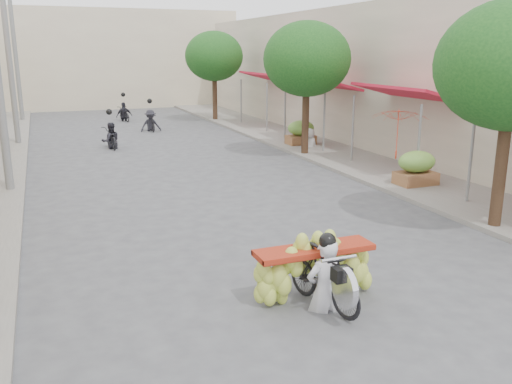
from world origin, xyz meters
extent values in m
plane|color=#515256|center=(0.00, 0.00, 0.00)|extent=(120.00, 120.00, 0.00)
cube|color=gray|center=(7.00, 15.00, 0.06)|extent=(4.00, 60.00, 0.12)
cube|color=#BBB09B|center=(12.00, 14.00, 3.00)|extent=(8.00, 40.00, 6.00)
cylinder|color=slate|center=(6.30, 5.90, 1.27)|extent=(0.08, 0.08, 2.55)
cube|color=red|center=(7.12, 10.00, 2.75)|extent=(1.77, 4.20, 0.53)
cylinder|color=slate|center=(6.30, 8.10, 1.27)|extent=(0.08, 0.08, 2.55)
cylinder|color=slate|center=(6.30, 11.90, 1.27)|extent=(0.08, 0.08, 2.55)
cube|color=red|center=(7.12, 16.00, 2.75)|extent=(1.77, 4.20, 0.53)
cylinder|color=slate|center=(6.30, 14.10, 1.27)|extent=(0.08, 0.08, 2.55)
cylinder|color=slate|center=(6.30, 17.90, 1.27)|extent=(0.08, 0.08, 2.55)
cube|color=red|center=(7.12, 22.00, 2.75)|extent=(1.77, 4.20, 0.53)
cylinder|color=slate|center=(6.30, 20.10, 1.27)|extent=(0.08, 0.08, 2.55)
cylinder|color=slate|center=(6.30, 23.90, 1.27)|extent=(0.08, 0.08, 2.55)
cube|color=beige|center=(0.00, 38.00, 3.50)|extent=(20.00, 6.00, 7.00)
cylinder|color=slate|center=(-5.40, 21.00, 4.00)|extent=(0.24, 0.24, 8.00)
cylinder|color=slate|center=(-5.40, 30.00, 4.00)|extent=(0.24, 0.24, 8.00)
cylinder|color=#3A2719|center=(5.40, 4.00, 1.60)|extent=(0.28, 0.28, 3.20)
cylinder|color=#3A2719|center=(5.40, 14.00, 1.60)|extent=(0.28, 0.28, 3.20)
ellipsoid|color=#1C5119|center=(5.40, 14.00, 3.80)|extent=(3.40, 3.40, 2.90)
cylinder|color=#3A2719|center=(5.40, 26.00, 1.60)|extent=(0.28, 0.28, 3.20)
ellipsoid|color=#1C5119|center=(5.40, 26.00, 3.80)|extent=(3.40, 3.40, 2.90)
cube|color=brown|center=(6.20, 8.00, 0.37)|extent=(1.20, 0.80, 0.50)
ellipsoid|color=#669939|center=(6.20, 8.00, 0.95)|extent=(1.20, 0.88, 0.66)
cube|color=brown|center=(6.20, 16.00, 0.37)|extent=(1.20, 0.80, 0.50)
ellipsoid|color=#669939|center=(6.20, 16.00, 0.95)|extent=(1.20, 0.88, 0.66)
imported|color=black|center=(-0.29, 1.95, 0.52)|extent=(0.87, 1.83, 1.04)
cylinder|color=silver|center=(-0.29, 1.30, 0.62)|extent=(0.10, 0.66, 0.66)
cube|color=black|center=(-0.29, 1.40, 0.80)|extent=(0.28, 0.22, 0.22)
cylinder|color=silver|center=(-0.29, 1.50, 1.02)|extent=(0.60, 0.05, 0.05)
cube|color=maroon|center=(-0.29, 2.30, 0.88)|extent=(2.06, 0.55, 0.10)
imported|color=silver|center=(-0.29, 1.90, 1.21)|extent=(0.65, 0.48, 1.81)
sphere|color=black|center=(-0.29, 1.87, 2.08)|extent=(0.28, 0.28, 0.28)
imported|color=red|center=(5.96, 8.68, 2.40)|extent=(2.04, 2.04, 1.60)
imported|color=silver|center=(6.25, 15.24, 0.91)|extent=(0.85, 0.60, 1.59)
imported|color=black|center=(-1.63, 18.63, 0.45)|extent=(0.72, 1.63, 0.90)
imported|color=#24242B|center=(-1.63, 18.63, 1.12)|extent=(0.83, 0.54, 1.65)
sphere|color=black|center=(-1.63, 18.63, 1.58)|extent=(0.26, 0.26, 0.26)
imported|color=black|center=(0.96, 23.13, 0.46)|extent=(0.53, 1.59, 0.92)
imported|color=#24242B|center=(0.96, 23.13, 1.12)|extent=(1.09, 0.61, 1.65)
sphere|color=black|center=(0.96, 23.13, 1.58)|extent=(0.26, 0.26, 0.26)
imported|color=black|center=(0.30, 27.93, 0.42)|extent=(0.80, 1.58, 0.85)
imported|color=#24242B|center=(0.30, 27.93, 1.12)|extent=(1.04, 0.70, 1.65)
sphere|color=black|center=(0.30, 27.93, 1.58)|extent=(0.26, 0.26, 0.26)
camera|label=1|loc=(-4.34, -5.26, 4.11)|focal=38.00mm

